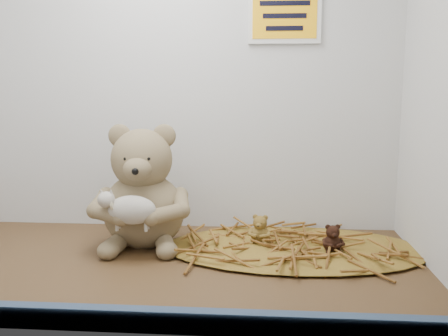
# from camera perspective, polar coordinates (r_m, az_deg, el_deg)

# --- Properties ---
(alcove_shell) EXTENTS (1.20, 0.60, 0.90)m
(alcove_shell) POSITION_cam_1_polar(r_m,az_deg,el_deg) (1.13, -8.56, 12.94)
(alcove_shell) COLOR #3F2716
(alcove_shell) RESTS_ON ground
(front_rail) EXTENTS (1.19, 0.02, 0.04)m
(front_rail) POSITION_cam_1_polar(r_m,az_deg,el_deg) (0.84, -13.79, -16.29)
(front_rail) COLOR #364C68
(front_rail) RESTS_ON shelf_floor
(straw_bed) EXTENTS (0.61, 0.35, 0.01)m
(straw_bed) POSITION_cam_1_polar(r_m,az_deg,el_deg) (1.18, 8.11, -9.02)
(straw_bed) COLOR brown
(straw_bed) RESTS_ON shelf_floor
(main_teddy) EXTENTS (0.25, 0.27, 0.29)m
(main_teddy) POSITION_cam_1_polar(r_m,az_deg,el_deg) (1.19, -9.25, -1.99)
(main_teddy) COLOR #8C7856
(main_teddy) RESTS_ON shelf_floor
(toy_lamb) EXTENTS (0.14, 0.08, 0.09)m
(toy_lamb) POSITION_cam_1_polar(r_m,az_deg,el_deg) (1.10, -10.47, -4.75)
(toy_lamb) COLOR #B9B3A6
(toy_lamb) RESTS_ON main_teddy
(mini_teddy_tan) EXTENTS (0.06, 0.07, 0.07)m
(mini_teddy_tan) POSITION_cam_1_polar(r_m,az_deg,el_deg) (1.20, 4.15, -6.78)
(mini_teddy_tan) COLOR brown
(mini_teddy_tan) RESTS_ON straw_bed
(mini_teddy_brown) EXTENTS (0.06, 0.06, 0.06)m
(mini_teddy_brown) POSITION_cam_1_polar(r_m,az_deg,el_deg) (1.16, 12.30, -7.68)
(mini_teddy_brown) COLOR black
(mini_teddy_brown) RESTS_ON straw_bed
(wall_sign) EXTENTS (0.16, 0.01, 0.11)m
(wall_sign) POSITION_cam_1_polar(r_m,az_deg,el_deg) (1.31, 6.93, 16.85)
(wall_sign) COLOR #F3A60C
(wall_sign) RESTS_ON back_wall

